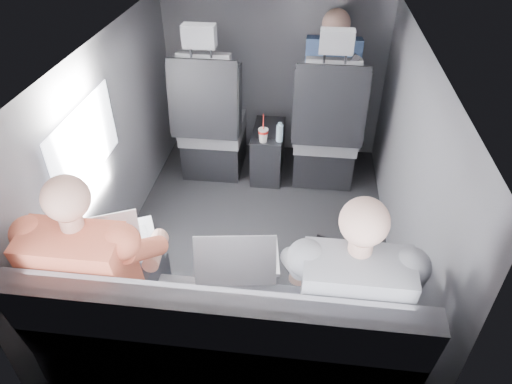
# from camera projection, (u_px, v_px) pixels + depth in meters

# --- Properties ---
(floor) EXTENTS (2.60, 2.60, 0.00)m
(floor) POSITION_uv_depth(u_px,v_px,m) (255.00, 242.00, 3.14)
(floor) COLOR black
(floor) RESTS_ON ground
(ceiling) EXTENTS (2.60, 2.60, 0.00)m
(ceiling) POSITION_uv_depth(u_px,v_px,m) (255.00, 48.00, 2.34)
(ceiling) COLOR #B2B2AD
(ceiling) RESTS_ON panel_back
(panel_left) EXTENTS (0.02, 2.60, 1.35)m
(panel_left) POSITION_uv_depth(u_px,v_px,m) (111.00, 150.00, 2.83)
(panel_left) COLOR #56565B
(panel_left) RESTS_ON floor
(panel_right) EXTENTS (0.02, 2.60, 1.35)m
(panel_right) POSITION_uv_depth(u_px,v_px,m) (408.00, 170.00, 2.65)
(panel_right) COLOR #56565B
(panel_right) RESTS_ON floor
(panel_front) EXTENTS (1.80, 0.02, 1.35)m
(panel_front) POSITION_uv_depth(u_px,v_px,m) (274.00, 76.00, 3.78)
(panel_front) COLOR #56565B
(panel_front) RESTS_ON floor
(panel_back) EXTENTS (1.80, 0.02, 1.35)m
(panel_back) POSITION_uv_depth(u_px,v_px,m) (212.00, 345.00, 1.70)
(panel_back) COLOR #56565B
(panel_back) RESTS_ON floor
(side_window) EXTENTS (0.02, 0.75, 0.42)m
(side_window) POSITION_uv_depth(u_px,v_px,m) (86.00, 143.00, 2.45)
(side_window) COLOR white
(side_window) RESTS_ON panel_left
(seatbelt) EXTENTS (0.35, 0.11, 0.59)m
(seatbelt) POSITION_uv_depth(u_px,v_px,m) (331.00, 97.00, 3.16)
(seatbelt) COLOR black
(seatbelt) RESTS_ON front_seat_right
(front_seat_left) EXTENTS (0.52, 0.58, 1.26)m
(front_seat_left) POSITION_uv_depth(u_px,v_px,m) (212.00, 129.00, 3.62)
(front_seat_left) COLOR black
(front_seat_left) RESTS_ON floor
(front_seat_right) EXTENTS (0.52, 0.58, 1.26)m
(front_seat_right) POSITION_uv_depth(u_px,v_px,m) (326.00, 136.00, 3.53)
(front_seat_right) COLOR black
(front_seat_right) RESTS_ON floor
(center_console) EXTENTS (0.24, 0.48, 0.41)m
(center_console) POSITION_uv_depth(u_px,v_px,m) (268.00, 151.00, 3.72)
(center_console) COLOR black
(center_console) RESTS_ON floor
(rear_bench) EXTENTS (1.60, 0.57, 0.92)m
(rear_bench) POSITION_uv_depth(u_px,v_px,m) (227.00, 349.00, 2.11)
(rear_bench) COLOR #57575C
(rear_bench) RESTS_ON floor
(soda_cup) EXTENTS (0.08, 0.08, 0.23)m
(soda_cup) POSITION_uv_depth(u_px,v_px,m) (263.00, 135.00, 3.43)
(soda_cup) COLOR white
(soda_cup) RESTS_ON center_console
(water_bottle) EXTENTS (0.05, 0.05, 0.15)m
(water_bottle) POSITION_uv_depth(u_px,v_px,m) (280.00, 133.00, 3.43)
(water_bottle) COLOR #A2C9DC
(water_bottle) RESTS_ON center_console
(laptop_white) EXTENTS (0.43, 0.47, 0.27)m
(laptop_white) POSITION_uv_depth(u_px,v_px,m) (113.00, 240.00, 2.22)
(laptop_white) COLOR white
(laptop_white) RESTS_ON passenger_rear_left
(laptop_silver) EXTENTS (0.39, 0.37, 0.26)m
(laptop_silver) POSITION_uv_depth(u_px,v_px,m) (239.00, 258.00, 2.12)
(laptop_silver) COLOR silver
(laptop_silver) RESTS_ON rear_bench
(laptop_black) EXTENTS (0.39, 0.41, 0.23)m
(laptop_black) POSITION_uv_depth(u_px,v_px,m) (344.00, 266.00, 2.09)
(laptop_black) COLOR black
(laptop_black) RESTS_ON passenger_rear_right
(passenger_rear_left) EXTENTS (0.50, 0.62, 1.23)m
(passenger_rear_left) POSITION_uv_depth(u_px,v_px,m) (104.00, 274.00, 2.05)
(passenger_rear_left) COLOR #333237
(passenger_rear_left) RESTS_ON rear_bench
(passenger_rear_right) EXTENTS (0.50, 0.62, 1.22)m
(passenger_rear_right) POSITION_uv_depth(u_px,v_px,m) (346.00, 297.00, 1.95)
(passenger_rear_right) COLOR navy
(passenger_rear_right) RESTS_ON rear_bench
(passenger_front_right) EXTENTS (0.41, 0.41, 0.85)m
(passenger_front_right) POSITION_uv_depth(u_px,v_px,m) (331.00, 79.00, 3.53)
(passenger_front_right) COLOR navy
(passenger_front_right) RESTS_ON front_seat_right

